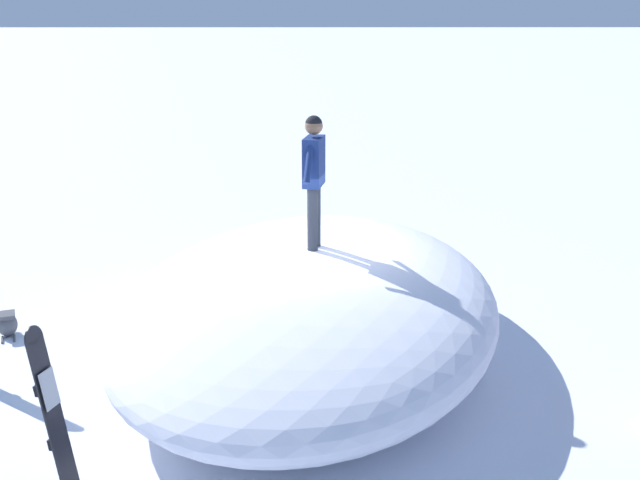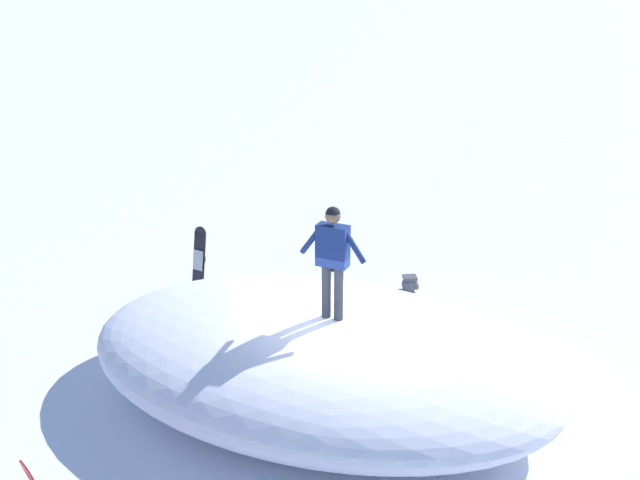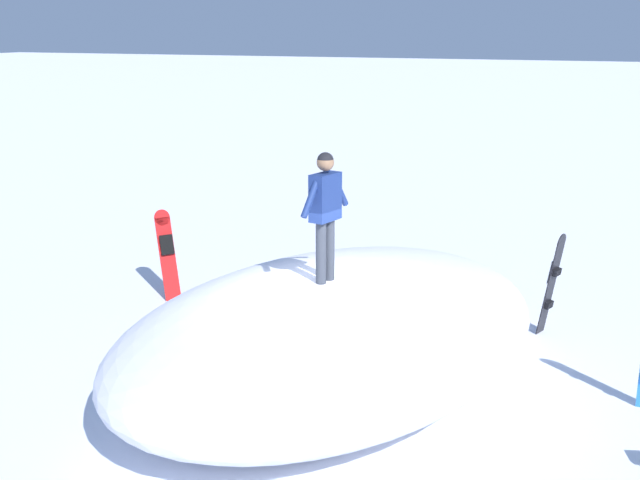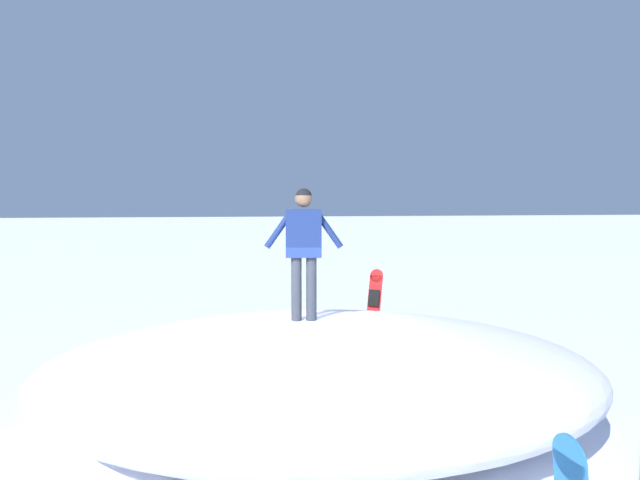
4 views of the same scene
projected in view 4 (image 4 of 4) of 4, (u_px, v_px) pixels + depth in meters
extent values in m
plane|color=white|center=(287.00, 436.00, 7.04)|extent=(240.00, 240.00, 0.00)
ellipsoid|color=white|center=(320.00, 376.00, 7.18)|extent=(6.16, 8.29, 1.51)
cylinder|color=#333842|center=(311.00, 289.00, 7.12)|extent=(0.14, 0.14, 0.85)
cylinder|color=#333842|center=(296.00, 289.00, 7.11)|extent=(0.14, 0.14, 0.85)
cube|color=navy|center=(304.00, 233.00, 7.06)|extent=(0.31, 0.50, 0.63)
sphere|color=#936B4C|center=(304.00, 199.00, 7.03)|extent=(0.23, 0.23, 0.23)
cylinder|color=navy|center=(328.00, 229.00, 7.06)|extent=(0.16, 0.41, 0.52)
cylinder|color=navy|center=(279.00, 229.00, 7.05)|extent=(0.16, 0.41, 0.52)
sphere|color=black|center=(304.00, 197.00, 7.03)|extent=(0.22, 0.22, 0.22)
cube|color=red|center=(373.00, 310.00, 11.73)|extent=(0.52, 0.49, 1.47)
cylinder|color=red|center=(377.00, 276.00, 11.87)|extent=(0.25, 0.30, 0.29)
cube|color=black|center=(374.00, 298.00, 11.72)|extent=(0.23, 0.27, 0.35)
cube|color=black|center=(375.00, 297.00, 11.82)|extent=(0.19, 0.21, 0.12)
cube|color=black|center=(373.00, 322.00, 11.72)|extent=(0.19, 0.21, 0.12)
cylinder|color=#2672BF|center=(569.00, 457.00, 3.24)|extent=(0.29, 0.06, 0.29)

